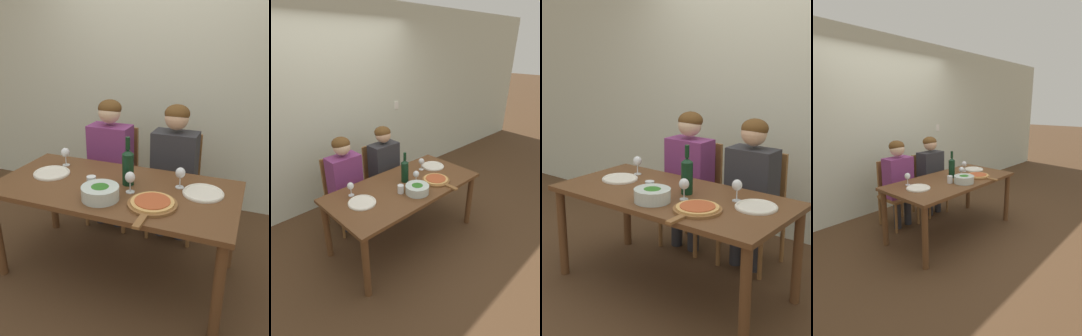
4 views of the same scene
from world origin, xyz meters
TOP-DOWN VIEW (x-y plane):
  - ground_plane at (0.00, 0.00)m, footprint 40.00×40.00m
  - back_wall at (0.00, 1.37)m, footprint 10.00×0.06m
  - dining_table at (0.00, 0.00)m, footprint 1.73×0.83m
  - chair_left at (-0.35, 0.77)m, footprint 0.42×0.42m
  - chair_right at (0.26, 0.77)m, footprint 0.42×0.42m
  - person_woman at (-0.35, 0.65)m, footprint 0.47×0.51m
  - person_man at (0.26, 0.65)m, footprint 0.47×0.51m
  - wine_bottle at (0.07, 0.07)m, footprint 0.08×0.08m
  - broccoli_bowl at (-0.01, -0.21)m, footprint 0.25×0.25m
  - dinner_plate_left at (-0.55, 0.03)m, footprint 0.28×0.28m
  - dinner_plate_right at (0.61, 0.10)m, footprint 0.28×0.28m
  - pizza_on_board at (0.34, -0.18)m, footprint 0.32×0.46m
  - wine_glass_left at (-0.54, 0.22)m, footprint 0.07×0.07m
  - wine_glass_right at (0.43, 0.15)m, footprint 0.07×0.07m
  - wine_glass_centre at (0.14, -0.05)m, footprint 0.07×0.07m
  - water_tumbler at (-0.14, -0.09)m, footprint 0.07×0.07m

SIDE VIEW (x-z plane):
  - ground_plane at x=0.00m, z-range 0.00..0.00m
  - chair_left at x=-0.35m, z-range 0.03..0.94m
  - chair_right at x=0.26m, z-range 0.03..0.94m
  - dining_table at x=0.00m, z-range 0.27..1.00m
  - person_woman at x=-0.35m, z-range 0.12..1.33m
  - person_man at x=0.26m, z-range 0.12..1.33m
  - dinner_plate_left at x=-0.55m, z-range 0.73..0.75m
  - dinner_plate_right at x=0.61m, z-range 0.73..0.75m
  - pizza_on_board at x=0.34m, z-range 0.73..0.76m
  - water_tumbler at x=-0.14m, z-range 0.73..0.82m
  - broccoli_bowl at x=-0.01m, z-range 0.72..0.82m
  - wine_glass_left at x=-0.54m, z-range 0.76..0.91m
  - wine_glass_right at x=0.43m, z-range 0.76..0.91m
  - wine_glass_centre at x=0.14m, z-range 0.76..0.91m
  - wine_bottle at x=0.07m, z-range 0.69..1.04m
  - back_wall at x=0.00m, z-range 0.00..2.70m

